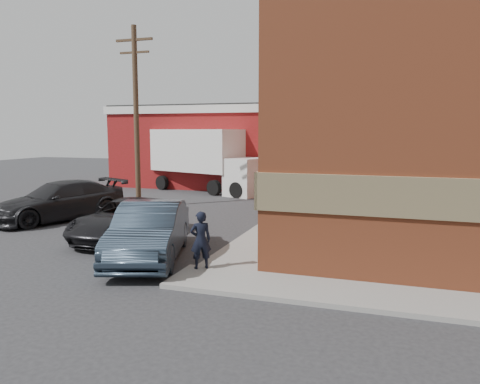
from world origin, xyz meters
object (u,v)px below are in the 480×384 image
Objects in this scene: warehouse at (236,146)px; man at (201,240)px; suv_b at (60,201)px; suv_a at (128,219)px; sedan at (150,232)px; utility_pole at (136,113)px; box_truck at (207,156)px.

warehouse is 10.21× the size of man.
suv_b is at bearing -63.96° from man.
suv_a is (-4.12, 2.94, -0.20)m from man.
man is 2.14m from sedan.
utility_pole is 10.82m from sedan.
utility_pole reaches higher than man.
sedan is 3.06m from suv_a.
utility_pole reaches higher than suv_b.
utility_pole is 1.55× the size of suv_b.
warehouse is 4.32m from box_truck.
suv_a is 5.25m from suv_b.
sedan reaches higher than man.
sedan is 0.62× the size of box_truck.
suv_a is at bearing -62.23° from utility_pole.
warehouse is 15.55m from suv_b.
sedan is 15.96m from box_truck.
box_truck is at bearing 81.92° from utility_pole.
utility_pole is 1.72× the size of sedan.
warehouse is at bearing 102.82° from suv_b.
sedan is 1.01× the size of suv_a.
warehouse reaches higher than man.
suv_b is at bearing 129.07° from sedan.
warehouse is at bearing -107.76° from man.
box_truck is at bearing 87.73° from sedan.
man is at bearing -34.64° from suv_a.
man is at bearing -39.22° from sedan.
warehouse is 21.19m from man.
man is (7.45, -9.25, -3.83)m from utility_pole.
utility_pole is 5.88m from suv_b.
man is 0.27× the size of suv_b.
box_truck is (0.96, 6.75, -2.46)m from utility_pole.
box_truck is at bearing 101.36° from suv_b.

